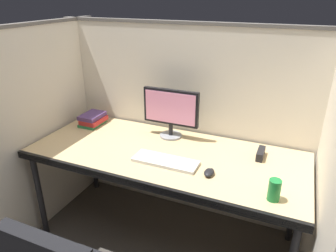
{
  "coord_description": "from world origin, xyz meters",
  "views": [
    {
      "loc": [
        0.77,
        -1.43,
        1.76
      ],
      "look_at": [
        0.0,
        0.35,
        0.92
      ],
      "focal_mm": 33.04,
      "sensor_mm": 36.0,
      "label": 1
    }
  ],
  "objects_px": {
    "red_stapler": "(261,154)",
    "book_stack": "(93,119)",
    "computer_mouse": "(209,172)",
    "soda_can": "(274,190)",
    "desk": "(164,159)",
    "keyboard_main": "(165,161)",
    "monitor_center": "(171,110)"
  },
  "relations": [
    {
      "from": "red_stapler",
      "to": "book_stack",
      "type": "relative_size",
      "value": 0.68
    },
    {
      "from": "computer_mouse",
      "to": "book_stack",
      "type": "relative_size",
      "value": 0.44
    },
    {
      "from": "computer_mouse",
      "to": "soda_can",
      "type": "xyz_separation_m",
      "value": [
        0.38,
        -0.1,
        0.04
      ]
    },
    {
      "from": "monitor_center",
      "to": "red_stapler",
      "type": "bearing_deg",
      "value": -5.46
    },
    {
      "from": "computer_mouse",
      "to": "red_stapler",
      "type": "relative_size",
      "value": 0.64
    },
    {
      "from": "keyboard_main",
      "to": "computer_mouse",
      "type": "bearing_deg",
      "value": -5.14
    },
    {
      "from": "computer_mouse",
      "to": "soda_can",
      "type": "relative_size",
      "value": 0.79
    },
    {
      "from": "soda_can",
      "to": "book_stack",
      "type": "xyz_separation_m",
      "value": [
        -1.5,
        0.47,
        -0.02
      ]
    },
    {
      "from": "monitor_center",
      "to": "keyboard_main",
      "type": "xyz_separation_m",
      "value": [
        0.12,
        -0.38,
        -0.2
      ]
    },
    {
      "from": "soda_can",
      "to": "desk",
      "type": "bearing_deg",
      "value": 161.79
    },
    {
      "from": "monitor_center",
      "to": "soda_can",
      "type": "bearing_deg",
      "value": -32.3
    },
    {
      "from": "soda_can",
      "to": "book_stack",
      "type": "bearing_deg",
      "value": 162.49
    },
    {
      "from": "desk",
      "to": "keyboard_main",
      "type": "relative_size",
      "value": 4.42
    },
    {
      "from": "red_stapler",
      "to": "book_stack",
      "type": "bearing_deg",
      "value": 178.91
    },
    {
      "from": "soda_can",
      "to": "book_stack",
      "type": "height_order",
      "value": "soda_can"
    },
    {
      "from": "computer_mouse",
      "to": "red_stapler",
      "type": "height_order",
      "value": "red_stapler"
    },
    {
      "from": "desk",
      "to": "red_stapler",
      "type": "xyz_separation_m",
      "value": [
        0.62,
        0.2,
        0.08
      ]
    },
    {
      "from": "desk",
      "to": "keyboard_main",
      "type": "height_order",
      "value": "keyboard_main"
    },
    {
      "from": "monitor_center",
      "to": "red_stapler",
      "type": "height_order",
      "value": "monitor_center"
    },
    {
      "from": "book_stack",
      "to": "red_stapler",
      "type": "bearing_deg",
      "value": -1.09
    },
    {
      "from": "desk",
      "to": "keyboard_main",
      "type": "bearing_deg",
      "value": -63.23
    },
    {
      "from": "desk",
      "to": "computer_mouse",
      "type": "height_order",
      "value": "computer_mouse"
    },
    {
      "from": "desk",
      "to": "soda_can",
      "type": "bearing_deg",
      "value": -18.21
    },
    {
      "from": "red_stapler",
      "to": "soda_can",
      "type": "bearing_deg",
      "value": -73.98
    },
    {
      "from": "desk",
      "to": "book_stack",
      "type": "distance_m",
      "value": 0.8
    },
    {
      "from": "keyboard_main",
      "to": "computer_mouse",
      "type": "distance_m",
      "value": 0.3
    },
    {
      "from": "book_stack",
      "to": "computer_mouse",
      "type": "bearing_deg",
      "value": -18.41
    },
    {
      "from": "keyboard_main",
      "to": "computer_mouse",
      "type": "relative_size",
      "value": 4.48
    },
    {
      "from": "desk",
      "to": "soda_can",
      "type": "relative_size",
      "value": 15.57
    },
    {
      "from": "desk",
      "to": "monitor_center",
      "type": "distance_m",
      "value": 0.38
    },
    {
      "from": "monitor_center",
      "to": "book_stack",
      "type": "distance_m",
      "value": 0.71
    },
    {
      "from": "desk",
      "to": "computer_mouse",
      "type": "distance_m",
      "value": 0.39
    }
  ]
}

